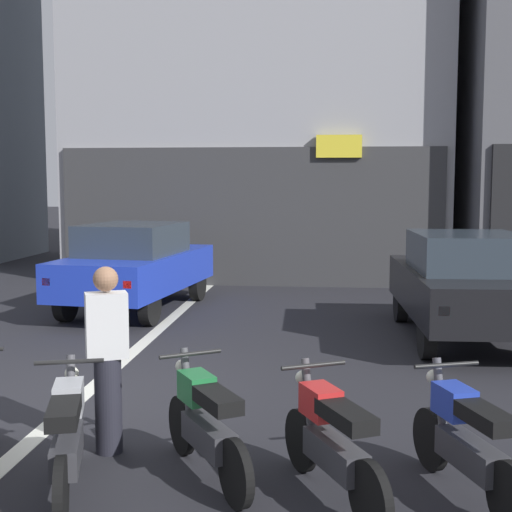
{
  "coord_description": "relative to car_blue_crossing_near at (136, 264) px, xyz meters",
  "views": [
    {
      "loc": [
        2.71,
        -7.42,
        2.4
      ],
      "look_at": [
        1.76,
        2.0,
        1.4
      ],
      "focal_mm": 49.09,
      "sensor_mm": 36.0,
      "label": 1
    }
  ],
  "objects": [
    {
      "name": "ground_plane",
      "position": [
        0.83,
        -5.26,
        -0.89
      ],
      "size": [
        120.0,
        120.0,
        0.0
      ],
      "primitive_type": "plane",
      "color": "#232328"
    },
    {
      "name": "lane_centre_line",
      "position": [
        0.83,
        0.74,
        -0.88
      ],
      "size": [
        0.2,
        18.0,
        0.01
      ],
      "primitive_type": "cube",
      "color": "silver",
      "rests_on": "ground"
    },
    {
      "name": "car_blue_crossing_near",
      "position": [
        0.0,
        0.0,
        0.0
      ],
      "size": [
        2.27,
        4.29,
        1.64
      ],
      "color": "black",
      "rests_on": "ground"
    },
    {
      "name": "car_black_parked_kerbside",
      "position": [
        5.65,
        -1.87,
        0.0
      ],
      "size": [
        1.9,
        4.16,
        1.64
      ],
      "color": "black",
      "rests_on": "ground"
    },
    {
      "name": "motorcycle_silver_row_left_mid",
      "position": [
        1.57,
        -7.65,
        -0.43
      ],
      "size": [
        0.63,
        1.62,
        0.98
      ],
      "color": "black",
      "rests_on": "ground"
    },
    {
      "name": "motorcycle_green_row_centre",
      "position": [
        2.58,
        -7.26,
        -0.43
      ],
      "size": [
        0.94,
        1.46,
        0.98
      ],
      "color": "black",
      "rests_on": "ground"
    },
    {
      "name": "motorcycle_red_row_right_mid",
      "position": [
        3.6,
        -7.54,
        -0.43
      ],
      "size": [
        0.81,
        1.53,
        0.98
      ],
      "color": "black",
      "rests_on": "ground"
    },
    {
      "name": "motorcycle_blue_row_rightmost",
      "position": [
        4.61,
        -7.43,
        -0.43
      ],
      "size": [
        0.69,
        1.6,
        0.98
      ],
      "color": "black",
      "rests_on": "ground"
    },
    {
      "name": "person_by_motorcycles",
      "position": [
        1.63,
        -6.81,
        -0.03
      ],
      "size": [
        0.42,
        0.34,
        1.67
      ],
      "color": "#23232D",
      "rests_on": "ground"
    }
  ]
}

